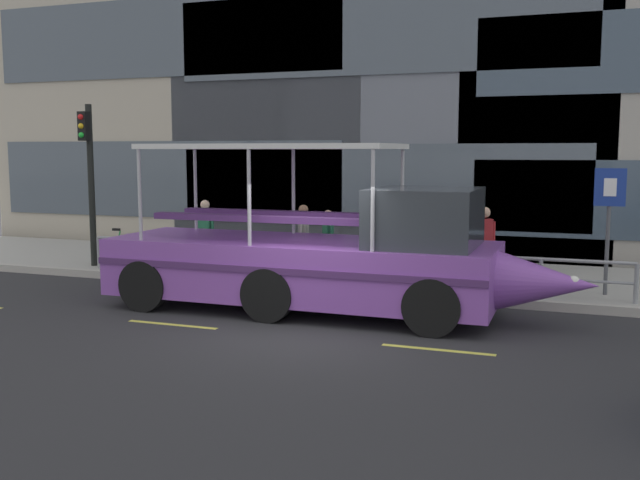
# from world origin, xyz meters

# --- Properties ---
(ground_plane) EXTENTS (120.00, 120.00, 0.00)m
(ground_plane) POSITION_xyz_m (0.00, 0.00, 0.00)
(ground_plane) COLOR #2B2B2D
(sidewalk) EXTENTS (32.00, 4.80, 0.18)m
(sidewalk) POSITION_xyz_m (0.00, 5.60, 0.09)
(sidewalk) COLOR #A8A59E
(sidewalk) RESTS_ON ground_plane
(curb_edge) EXTENTS (32.00, 0.18, 0.18)m
(curb_edge) POSITION_xyz_m (0.00, 3.11, 0.09)
(curb_edge) COLOR #B2ADA3
(curb_edge) RESTS_ON ground_plane
(lane_centreline) EXTENTS (25.80, 0.12, 0.01)m
(lane_centreline) POSITION_xyz_m (-0.00, -0.44, 0.00)
(lane_centreline) COLOR #DBD64C
(lane_centreline) RESTS_ON ground_plane
(curb_guardrail) EXTENTS (12.46, 0.09, 0.81)m
(curb_guardrail) POSITION_xyz_m (-0.70, 3.45, 0.73)
(curb_guardrail) COLOR gray
(curb_guardrail) RESTS_ON sidewalk
(traffic_light_pole) EXTENTS (0.24, 0.46, 4.08)m
(traffic_light_pole) POSITION_xyz_m (-7.27, 3.69, 2.65)
(traffic_light_pole) COLOR black
(traffic_light_pole) RESTS_ON sidewalk
(parking_sign) EXTENTS (0.60, 0.12, 2.58)m
(parking_sign) POSITION_xyz_m (4.95, 4.17, 1.93)
(parking_sign) COLOR #4C4F54
(parking_sign) RESTS_ON sidewalk
(leaned_bicycle) EXTENTS (1.74, 0.46, 0.96)m
(leaned_bicycle) POSITION_xyz_m (-6.49, 3.94, 0.56)
(leaned_bicycle) COLOR black
(leaned_bicycle) RESTS_ON sidewalk
(duck_tour_boat) EXTENTS (9.41, 2.51, 3.24)m
(duck_tour_boat) POSITION_xyz_m (-0.14, 1.47, 1.06)
(duck_tour_boat) COLOR purple
(duck_tour_boat) RESTS_ON ground_plane
(pedestrian_near_bow) EXTENTS (0.44, 0.32, 1.73)m
(pedestrian_near_bow) POSITION_xyz_m (2.48, 4.31, 1.22)
(pedestrian_near_bow) COLOR black
(pedestrian_near_bow) RESTS_ON sidewalk
(pedestrian_mid_left) EXTENTS (0.32, 0.36, 1.58)m
(pedestrian_mid_left) POSITION_xyz_m (-1.02, 4.07, 1.13)
(pedestrian_mid_left) COLOR #1E2338
(pedestrian_mid_left) RESTS_ON sidewalk
(pedestrian_mid_right) EXTENTS (0.23, 0.48, 1.67)m
(pedestrian_mid_right) POSITION_xyz_m (-1.67, 4.19, 1.19)
(pedestrian_mid_right) COLOR black
(pedestrian_mid_right) RESTS_ON sidewalk
(pedestrian_near_stern) EXTENTS (0.49, 0.23, 1.69)m
(pedestrian_near_stern) POSITION_xyz_m (-4.53, 4.67, 1.20)
(pedestrian_near_stern) COLOR black
(pedestrian_near_stern) RESTS_ON sidewalk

